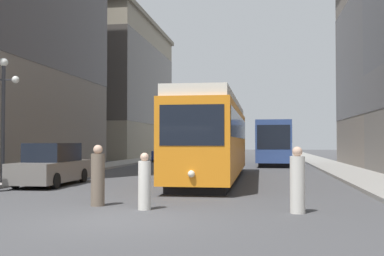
% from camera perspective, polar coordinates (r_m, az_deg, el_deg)
% --- Properties ---
extents(ground_plane, '(200.00, 200.00, 0.00)m').
position_cam_1_polar(ground_plane, '(11.54, -8.71, -11.04)').
color(ground_plane, '#424244').
extents(sidewalk_left, '(2.77, 120.00, 0.15)m').
position_cam_1_polar(sidewalk_left, '(52.24, -4.37, -3.63)').
color(sidewalk_left, gray).
rests_on(sidewalk_left, ground).
extents(sidewalk_right, '(2.77, 120.00, 0.15)m').
position_cam_1_polar(sidewalk_right, '(51.15, 14.28, -3.63)').
color(sidewalk_right, gray).
rests_on(sidewalk_right, ground).
extents(streetcar, '(2.71, 15.18, 3.89)m').
position_cam_1_polar(streetcar, '(23.28, 2.64, -1.12)').
color(streetcar, black).
rests_on(streetcar, ground).
extents(transit_bus, '(2.86, 11.37, 3.45)m').
position_cam_1_polar(transit_bus, '(39.12, 9.89, -1.54)').
color(transit_bus, black).
rests_on(transit_bus, ground).
extents(parked_car_left_near, '(1.93, 4.85, 1.82)m').
position_cam_1_polar(parked_car_left_near, '(21.32, -16.62, -4.38)').
color(parked_car_left_near, black).
rests_on(parked_car_left_near, ground).
extents(parked_car_left_mid, '(2.01, 4.55, 1.82)m').
position_cam_1_polar(parked_car_left_mid, '(44.75, -3.06, -2.99)').
color(parked_car_left_mid, black).
rests_on(parked_car_left_mid, ground).
extents(pedestrian_crossing_near, '(0.39, 0.39, 1.75)m').
position_cam_1_polar(pedestrian_crossing_near, '(12.75, 12.67, -6.43)').
color(pedestrian_crossing_near, beige).
rests_on(pedestrian_crossing_near, ground).
extents(pedestrian_crossing_far, '(0.40, 0.40, 1.79)m').
position_cam_1_polar(pedestrian_crossing_far, '(14.13, -11.35, -5.90)').
color(pedestrian_crossing_far, '#6B5B4C').
rests_on(pedestrian_crossing_far, ground).
extents(pedestrian_on_sidewalk, '(0.35, 0.35, 1.57)m').
position_cam_1_polar(pedestrian_on_sidewalk, '(13.15, -5.78, -6.67)').
color(pedestrian_on_sidewalk, beige).
rests_on(pedestrian_on_sidewalk, ground).
extents(lamp_post_left_near, '(1.41, 0.36, 5.31)m').
position_cam_1_polar(lamp_post_left_near, '(21.64, -21.91, 3.15)').
color(lamp_post_left_near, '#333338').
rests_on(lamp_post_left_near, sidewalk_left).
extents(building_left_corner, '(15.42, 22.99, 16.32)m').
position_cam_1_polar(building_left_corner, '(59.50, -11.66, 4.64)').
color(building_left_corner, gray).
rests_on(building_left_corner, ground).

